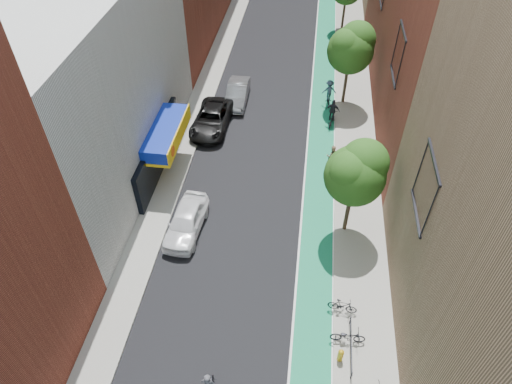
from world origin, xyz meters
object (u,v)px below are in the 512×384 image
(parked_car_silver, at_px, (237,93))
(fire_hydrant, at_px, (341,355))
(parked_car_white, at_px, (186,221))
(cyclist_lane_far, at_px, (329,94))
(parked_car_black, at_px, (212,119))
(cyclist_lane_near, at_px, (331,160))
(cyclist_lane_mid, at_px, (332,116))

(parked_car_silver, distance_m, fire_hydrant, 23.00)
(parked_car_white, height_order, parked_car_silver, parked_car_white)
(parked_car_silver, xyz_separation_m, cyclist_lane_far, (7.40, 0.64, 0.16))
(parked_car_black, bearing_deg, cyclist_lane_far, 29.65)
(parked_car_white, height_order, cyclist_lane_far, cyclist_lane_far)
(cyclist_lane_near, xyz_separation_m, cyclist_lane_mid, (0.00, 5.39, -0.02))
(fire_hydrant, bearing_deg, parked_car_silver, 111.15)
(cyclist_lane_mid, height_order, fire_hydrant, cyclist_lane_mid)
(cyclist_lane_mid, bearing_deg, cyclist_lane_near, 101.24)
(parked_car_white, distance_m, parked_car_silver, 14.36)
(parked_car_silver, xyz_separation_m, cyclist_lane_near, (7.70, -7.62, 0.05))
(parked_car_white, xyz_separation_m, parked_car_black, (-0.57, 10.50, -0.02))
(parked_car_black, bearing_deg, cyclist_lane_mid, 12.67)
(parked_car_black, bearing_deg, cyclist_lane_near, -20.11)
(parked_car_black, distance_m, cyclist_lane_near, 9.80)
(cyclist_lane_mid, distance_m, fire_hydrant, 19.23)
(cyclist_lane_mid, bearing_deg, fire_hydrant, 103.03)
(parked_car_black, bearing_deg, parked_car_white, -84.35)
(parked_car_black, distance_m, cyclist_lane_mid, 9.19)
(parked_car_white, bearing_deg, parked_car_silver, 90.53)
(fire_hydrant, bearing_deg, cyclist_lane_near, 92.48)
(parked_car_silver, relative_size, cyclist_lane_far, 2.20)
(cyclist_lane_mid, bearing_deg, parked_car_white, 66.25)
(parked_car_silver, relative_size, cyclist_lane_mid, 2.18)
(parked_car_black, relative_size, cyclist_lane_far, 2.63)
(parked_car_silver, height_order, cyclist_lane_near, cyclist_lane_near)
(parked_car_black, height_order, fire_hydrant, parked_car_black)
(parked_car_white, xyz_separation_m, cyclist_lane_near, (8.48, 6.72, 0.02))
(parked_car_black, distance_m, fire_hydrant, 20.08)
(cyclist_lane_near, distance_m, cyclist_lane_far, 8.26)
(parked_car_silver, distance_m, cyclist_lane_mid, 8.02)
(parked_car_black, relative_size, fire_hydrant, 6.77)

